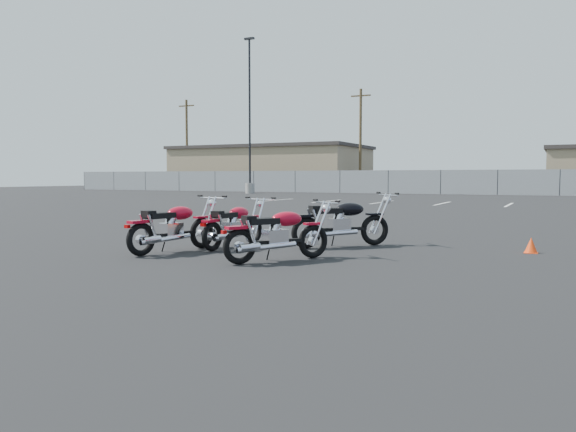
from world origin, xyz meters
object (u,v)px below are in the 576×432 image
at_px(motorcycle_front_red, 173,227).
at_px(motorcycle_third_red, 234,225).
at_px(motorcycle_second_black, 341,222).
at_px(motorcycle_rear_red, 278,234).

relative_size(motorcycle_front_red, motorcycle_third_red, 1.06).
bearing_deg(motorcycle_second_black, motorcycle_front_red, -140.39).
bearing_deg(motorcycle_rear_red, motorcycle_front_red, 176.11).
bearing_deg(motorcycle_front_red, motorcycle_second_black, 39.61).
height_order(motorcycle_third_red, motorcycle_rear_red, motorcycle_rear_red).
bearing_deg(motorcycle_rear_red, motorcycle_second_black, 83.18).
xyz_separation_m(motorcycle_third_red, motorcycle_rear_red, (1.48, -1.14, 0.01)).
bearing_deg(motorcycle_second_black, motorcycle_third_red, -151.62).
bearing_deg(motorcycle_front_red, motorcycle_rear_red, -3.89).
distance_m(motorcycle_front_red, motorcycle_third_red, 1.17).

